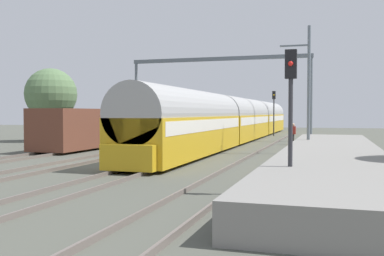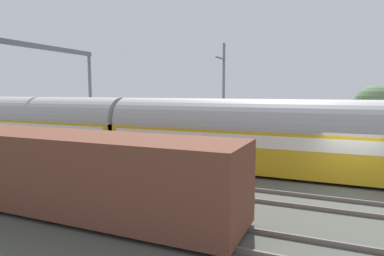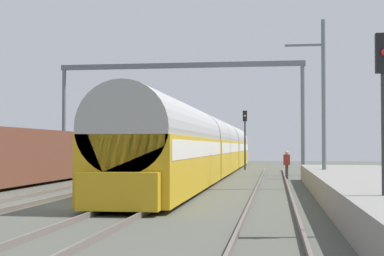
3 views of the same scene
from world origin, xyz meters
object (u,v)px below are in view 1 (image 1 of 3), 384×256
Objects in this scene: passenger_train at (241,119)px; catenary_gantry at (218,77)px; railway_signal_far at (274,107)px; person_crossing at (293,132)px; railway_signal_near at (291,101)px; freight_car at (97,128)px.

catenary_gantry is (-2.16, -0.20, 3.98)m from passenger_train.
catenary_gantry is (-4.08, -9.27, 2.74)m from railway_signal_far.
person_crossing is 22.90m from railway_signal_near.
passenger_train is 4.53m from catenary_gantry.
person_crossing is at bearing 27.69° from freight_car.
railway_signal_near is 36.69m from railway_signal_far.
passenger_train is 14.61m from freight_car.
passenger_train is 2.83× the size of catenary_gantry.
catenary_gantry is at bearing -113.75° from railway_signal_far.
catenary_gantry is (6.49, 11.56, 4.48)m from freight_car.
railway_signal_near is 28.71m from catenary_gantry.
railway_signal_near is (1.73, -22.76, 1.91)m from person_crossing.
railway_signal_far is at bearing 78.06° from passenger_train.
passenger_train is 28.44× the size of person_crossing.
catenary_gantry is at bearing 108.46° from railway_signal_near.
person_crossing is (13.79, 7.24, -0.44)m from freight_car.
passenger_train is 28.16m from railway_signal_near.
railway_signal_far reaches higher than person_crossing.
person_crossing is 0.38× the size of railway_signal_near.
passenger_train is at bearing 53.67° from freight_car.
freight_car is 2.59× the size of railway_signal_far.
railway_signal_far is at bearing 105.36° from person_crossing.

